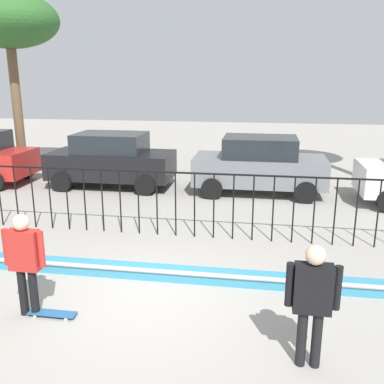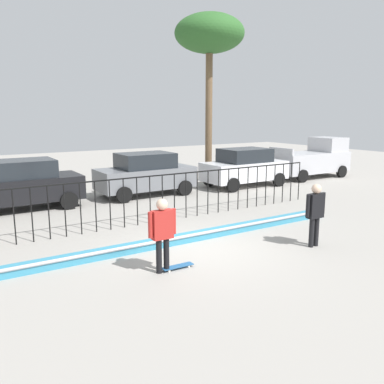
{
  "view_description": "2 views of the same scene",
  "coord_description": "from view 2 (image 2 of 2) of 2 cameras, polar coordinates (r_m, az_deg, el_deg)",
  "views": [
    {
      "loc": [
        2.02,
        -6.72,
        3.84
      ],
      "look_at": [
        0.61,
        1.87,
        1.48
      ],
      "focal_mm": 40.39,
      "sensor_mm": 36.0,
      "label": 1
    },
    {
      "loc": [
        -5.84,
        -8.73,
        3.64
      ],
      "look_at": [
        0.71,
        1.63,
        1.24
      ],
      "focal_mm": 37.92,
      "sensor_mm": 36.0,
      "label": 2
    }
  ],
  "objects": [
    {
      "name": "perimeter_fence",
      "position": [
        13.48,
        -5.94,
        -0.25
      ],
      "size": [
        14.04,
        0.04,
        1.62
      ],
      "color": "black",
      "rests_on": "ground"
    },
    {
      "name": "ground_plane",
      "position": [
        11.12,
        1.42,
        -8.05
      ],
      "size": [
        60.0,
        60.0,
        0.0
      ],
      "primitive_type": "plane",
      "color": "#9E9991"
    },
    {
      "name": "camera_operator",
      "position": [
        11.56,
        16.95,
        -2.35
      ],
      "size": [
        0.71,
        0.27,
        1.76
      ],
      "rotation": [
        0.0,
        0.0,
        2.31
      ],
      "color": "black",
      "rests_on": "ground"
    },
    {
      "name": "skateboarder",
      "position": [
        9.29,
        -4.2,
        -5.17
      ],
      "size": [
        0.71,
        0.26,
        1.75
      ],
      "rotation": [
        0.0,
        0.0,
        -0.38
      ],
      "color": "black",
      "rests_on": "ground"
    },
    {
      "name": "parked_car_gray",
      "position": [
        18.18,
        -6.54,
        2.56
      ],
      "size": [
        4.3,
        2.12,
        1.9
      ],
      "rotation": [
        0.0,
        0.0,
        -0.03
      ],
      "color": "slate",
      "rests_on": "ground"
    },
    {
      "name": "skateboard",
      "position": [
        9.79,
        -2.04,
        -10.41
      ],
      "size": [
        0.8,
        0.2,
        0.07
      ],
      "rotation": [
        0.0,
        0.0,
        0.04
      ],
      "color": "#26598C",
      "rests_on": "ground"
    },
    {
      "name": "pickup_truck",
      "position": [
        24.23,
        16.65,
        4.45
      ],
      "size": [
        4.7,
        2.12,
        2.24
      ],
      "rotation": [
        0.0,
        0.0,
        0.06
      ],
      "color": "#B7B7BC",
      "rests_on": "ground"
    },
    {
      "name": "parked_car_white",
      "position": [
        20.49,
        7.4,
        3.5
      ],
      "size": [
        4.3,
        2.12,
        1.9
      ],
      "rotation": [
        0.0,
        0.0,
        0.06
      ],
      "color": "silver",
      "rests_on": "ground"
    },
    {
      "name": "bowl_coping_ledge",
      "position": [
        11.72,
        -0.74,
        -6.42
      ],
      "size": [
        11.0,
        0.4,
        0.27
      ],
      "color": "teal",
      "rests_on": "ground"
    },
    {
      "name": "palm_tree_tall",
      "position": [
        22.0,
        2.47,
        21.04
      ],
      "size": [
        3.56,
        3.56,
        8.57
      ],
      "color": "brown",
      "rests_on": "ground"
    },
    {
      "name": "parked_car_black",
      "position": [
        16.72,
        -22.75,
        1.02
      ],
      "size": [
        4.3,
        2.12,
        1.9
      ],
      "rotation": [
        0.0,
        0.0,
        0.06
      ],
      "color": "black",
      "rests_on": "ground"
    }
  ]
}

